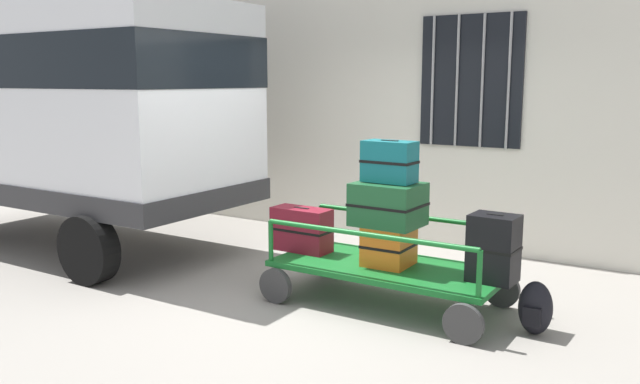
{
  "coord_description": "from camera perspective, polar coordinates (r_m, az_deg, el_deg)",
  "views": [
    {
      "loc": [
        3.1,
        -5.02,
        2.02
      ],
      "look_at": [
        -0.13,
        0.13,
        0.97
      ],
      "focal_mm": 36.79,
      "sensor_mm": 36.0,
      "label": 1
    }
  ],
  "objects": [
    {
      "name": "cart_railing",
      "position": [
        5.87,
        5.98,
        -3.34
      ],
      "size": [
        2.01,
        0.91,
        0.39
      ],
      "color": "#146023",
      "rests_on": "luggage_cart"
    },
    {
      "name": "suitcase_center_bottom",
      "position": [
        5.57,
        14.86,
        -4.74
      ],
      "size": [
        0.4,
        0.32,
        0.57
      ],
      "color": "black",
      "rests_on": "luggage_cart"
    },
    {
      "name": "backpack",
      "position": [
        5.57,
        18.21,
        -9.6
      ],
      "size": [
        0.27,
        0.22,
        0.44
      ],
      "color": "black",
      "rests_on": "ground"
    },
    {
      "name": "luggage_cart",
      "position": [
        5.97,
        5.92,
        -6.92
      ],
      "size": [
        2.11,
        1.05,
        0.37
      ],
      "color": "#146023",
      "rests_on": "ground"
    },
    {
      "name": "van",
      "position": [
        8.44,
        -21.03,
        7.18
      ],
      "size": [
        4.49,
        2.05,
        2.83
      ],
      "color": "silver",
      "rests_on": "ground"
    },
    {
      "name": "suitcase_midleft_middle",
      "position": [
        5.8,
        5.95,
        -1.06
      ],
      "size": [
        0.6,
        0.49,
        0.39
      ],
      "color": "#194C28",
      "rests_on": "suitcase_midleft_bottom"
    },
    {
      "name": "suitcase_left_bottom",
      "position": [
        6.36,
        -1.62,
        -3.27
      ],
      "size": [
        0.59,
        0.28,
        0.43
      ],
      "color": "maroon",
      "rests_on": "luggage_cart"
    },
    {
      "name": "ground_plane",
      "position": [
        6.23,
        0.36,
        -9.13
      ],
      "size": [
        40.0,
        40.0,
        0.0
      ],
      "primitive_type": "plane",
      "color": "gray"
    },
    {
      "name": "suitcase_midleft_top",
      "position": [
        5.75,
        6.05,
        2.65
      ],
      "size": [
        0.48,
        0.27,
        0.37
      ],
      "color": "#0F5960",
      "rests_on": "suitcase_midleft_middle"
    },
    {
      "name": "suitcase_midleft_bottom",
      "position": [
        5.91,
        6.01,
        -4.61
      ],
      "size": [
        0.41,
        0.41,
        0.37
      ],
      "color": "orange",
      "rests_on": "luggage_cart"
    },
    {
      "name": "building_wall",
      "position": [
        8.18,
        10.03,
        12.98
      ],
      "size": [
        12.0,
        0.38,
        5.0
      ],
      "color": "silver",
      "rests_on": "ground"
    }
  ]
}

